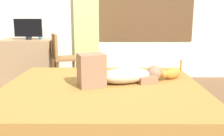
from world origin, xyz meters
TOP-DOWN VIEW (x-y plane):
  - ground_plane at (0.00, 0.00)m, footprint 16.00×16.00m
  - bed at (0.04, 0.11)m, footprint 2.14×1.93m
  - person_lying at (0.20, 0.19)m, footprint 0.93×0.51m
  - cat at (0.83, 0.41)m, footprint 0.30×0.26m
  - desk at (-1.33, 1.87)m, footprint 0.90×0.56m
  - tv_monitor at (-1.29, 1.87)m, footprint 0.48×0.10m
  - cup at (-1.12, 2.01)m, footprint 0.06×0.06m
  - chair_by_desk at (-0.69, 1.58)m, footprint 0.49×0.49m
  - curtain_left at (-0.33, 2.15)m, footprint 0.44×0.06m

SIDE VIEW (x-z plane):
  - ground_plane at x=0.00m, z-range 0.00..0.00m
  - bed at x=0.04m, z-range 0.00..0.42m
  - desk at x=-1.33m, z-range 0.00..0.74m
  - cat at x=0.83m, z-range 0.39..0.60m
  - chair_by_desk at x=-0.69m, z-range 0.08..0.94m
  - person_lying at x=0.20m, z-range 0.37..0.71m
  - cup at x=-1.12m, z-range 0.74..0.83m
  - tv_monitor at x=-1.29m, z-range 0.75..1.10m
  - curtain_left at x=-0.33m, z-range 0.00..2.61m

